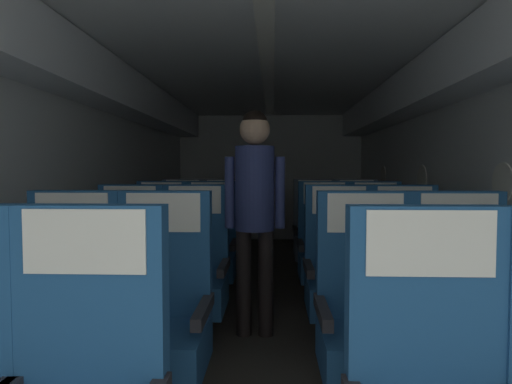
# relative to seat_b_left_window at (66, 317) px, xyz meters

# --- Properties ---
(ground) EXTENTS (3.36, 8.11, 0.02)m
(ground) POSITION_rel_seat_b_left_window_xyz_m (0.99, 1.53, -0.46)
(ground) COLOR #3D3833
(fuselage_shell) EXTENTS (3.24, 7.76, 2.17)m
(fuselage_shell) POSITION_rel_seat_b_left_window_xyz_m (0.99, 1.78, 1.11)
(fuselage_shell) COLOR silver
(fuselage_shell) RESTS_ON ground
(seat_b_left_window) EXTENTS (0.51, 0.51, 1.09)m
(seat_b_left_window) POSITION_rel_seat_b_left_window_xyz_m (0.00, 0.00, 0.00)
(seat_b_left_window) COLOR #38383D
(seat_b_left_window) RESTS_ON ground
(seat_b_left_aisle) EXTENTS (0.51, 0.51, 1.09)m
(seat_b_left_aisle) POSITION_rel_seat_b_left_window_xyz_m (0.48, -0.01, 0.00)
(seat_b_left_aisle) COLOR #38383D
(seat_b_left_aisle) RESTS_ON ground
(seat_b_right_aisle) EXTENTS (0.51, 0.51, 1.09)m
(seat_b_right_aisle) POSITION_rel_seat_b_left_window_xyz_m (1.98, 0.02, 0.00)
(seat_b_right_aisle) COLOR #38383D
(seat_b_right_aisle) RESTS_ON ground
(seat_b_right_window) EXTENTS (0.51, 0.51, 1.09)m
(seat_b_right_window) POSITION_rel_seat_b_left_window_xyz_m (1.51, 0.01, 0.00)
(seat_b_right_window) COLOR #38383D
(seat_b_right_window) RESTS_ON ground
(seat_c_left_window) EXTENTS (0.51, 0.51, 1.09)m
(seat_c_left_window) POSITION_rel_seat_b_left_window_xyz_m (-0.00, 0.93, 0.00)
(seat_c_left_window) COLOR #38383D
(seat_c_left_window) RESTS_ON ground
(seat_c_left_aisle) EXTENTS (0.51, 0.51, 1.09)m
(seat_c_left_aisle) POSITION_rel_seat_b_left_window_xyz_m (0.47, 0.95, 0.00)
(seat_c_left_aisle) COLOR #38383D
(seat_c_left_aisle) RESTS_ON ground
(seat_c_right_aisle) EXTENTS (0.51, 0.51, 1.09)m
(seat_c_right_aisle) POSITION_rel_seat_b_left_window_xyz_m (1.98, 0.94, 0.00)
(seat_c_right_aisle) COLOR #38383D
(seat_c_right_aisle) RESTS_ON ground
(seat_c_right_window) EXTENTS (0.51, 0.51, 1.09)m
(seat_c_right_window) POSITION_rel_seat_b_left_window_xyz_m (1.52, 0.94, 0.00)
(seat_c_right_window) COLOR #38383D
(seat_c_right_window) RESTS_ON ground
(seat_d_left_window) EXTENTS (0.51, 0.51, 1.09)m
(seat_d_left_window) POSITION_rel_seat_b_left_window_xyz_m (-0.01, 1.87, 0.00)
(seat_d_left_window) COLOR #38383D
(seat_d_left_window) RESTS_ON ground
(seat_d_left_aisle) EXTENTS (0.51, 0.51, 1.09)m
(seat_d_left_aisle) POSITION_rel_seat_b_left_window_xyz_m (0.46, 1.89, 0.00)
(seat_d_left_aisle) COLOR #38383D
(seat_d_left_aisle) RESTS_ON ground
(seat_d_right_aisle) EXTENTS (0.51, 0.51, 1.09)m
(seat_d_right_aisle) POSITION_rel_seat_b_left_window_xyz_m (1.99, 1.86, 0.00)
(seat_d_right_aisle) COLOR #38383D
(seat_d_right_aisle) RESTS_ON ground
(seat_d_right_window) EXTENTS (0.51, 0.51, 1.09)m
(seat_d_right_window) POSITION_rel_seat_b_left_window_xyz_m (1.52, 1.87, 0.00)
(seat_d_right_window) COLOR #38383D
(seat_d_right_window) RESTS_ON ground
(seat_e_left_window) EXTENTS (0.51, 0.51, 1.09)m
(seat_e_left_window) POSITION_rel_seat_b_left_window_xyz_m (0.00, 2.80, 0.00)
(seat_e_left_window) COLOR #38383D
(seat_e_left_window) RESTS_ON ground
(seat_e_left_aisle) EXTENTS (0.51, 0.51, 1.09)m
(seat_e_left_aisle) POSITION_rel_seat_b_left_window_xyz_m (0.47, 2.81, 0.00)
(seat_e_left_aisle) COLOR #38383D
(seat_e_left_aisle) RESTS_ON ground
(seat_e_right_aisle) EXTENTS (0.51, 0.51, 1.09)m
(seat_e_right_aisle) POSITION_rel_seat_b_left_window_xyz_m (2.00, 2.81, 0.00)
(seat_e_right_aisle) COLOR #38383D
(seat_e_right_aisle) RESTS_ON ground
(seat_e_right_window) EXTENTS (0.51, 0.51, 1.09)m
(seat_e_right_window) POSITION_rel_seat_b_left_window_xyz_m (1.52, 2.83, 0.00)
(seat_e_right_window) COLOR #38383D
(seat_e_right_window) RESTS_ON ground
(flight_attendant) EXTENTS (0.43, 0.28, 1.62)m
(flight_attendant) POSITION_rel_seat_b_left_window_xyz_m (0.91, 0.99, 0.54)
(flight_attendant) COLOR black
(flight_attendant) RESTS_ON ground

